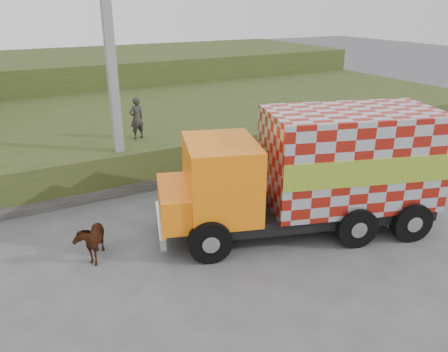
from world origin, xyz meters
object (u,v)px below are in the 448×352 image
utility_pole (113,77)px  cow (91,239)px  cargo_truck (314,171)px  pedestrian (137,118)px

utility_pole → cow: bearing=-116.3°
cargo_truck → cow: size_ratio=6.34×
cow → pedestrian: (3.08, 5.24, 1.74)m
utility_pole → pedestrian: 2.37m
cargo_truck → utility_pole: bearing=144.3°
cargo_truck → pedestrian: (-3.10, 6.72, 0.45)m
utility_pole → cow: 5.75m
cow → pedestrian: 6.32m
cargo_truck → cow: 6.49m
utility_pole → cargo_truck: (4.16, -5.56, -2.22)m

